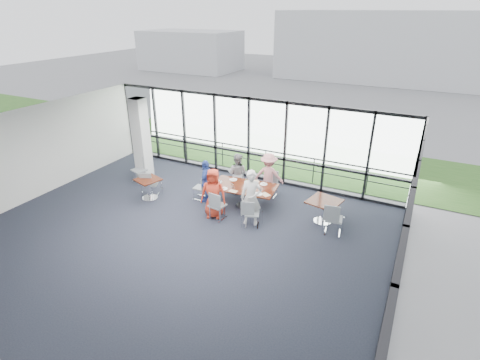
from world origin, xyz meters
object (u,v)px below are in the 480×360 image
at_px(side_table_left, 148,183).
at_px(chair_main_fl, 237,180).
at_px(diner_far_right, 269,175).
at_px(chair_spare_r, 334,219).
at_px(chair_main_nl, 217,205).
at_px(side_table_right, 324,204).
at_px(diner_near_right, 251,198).
at_px(chair_main_end, 200,188).
at_px(chair_spare_lb, 139,170).
at_px(chair_main_nr, 252,213).
at_px(chair_main_fr, 270,184).
at_px(diner_far_left, 237,174).
at_px(diner_end, 206,181).
at_px(structural_column, 141,140).
at_px(diner_near_left, 213,193).
at_px(main_table, 244,189).
at_px(chair_spare_la, 151,184).

height_order(side_table_left, chair_main_fl, chair_main_fl).
bearing_deg(diner_far_right, chair_spare_r, 140.97).
bearing_deg(chair_main_nl, side_table_right, 31.12).
bearing_deg(diner_near_right, chair_main_end, 150.40).
relative_size(side_table_right, chair_spare_lb, 1.12).
bearing_deg(chair_main_nr, side_table_right, 12.43).
distance_m(chair_main_nl, chair_main_fl, 2.11).
xyz_separation_m(chair_main_fl, chair_main_fr, (1.26, 0.17, 0.02)).
height_order(diner_far_left, chair_spare_r, diner_far_left).
height_order(side_table_left, diner_far_right, diner_far_right).
bearing_deg(side_table_right, diner_far_left, 170.05).
distance_m(diner_end, chair_spare_lb, 3.16).
xyz_separation_m(structural_column, chair_main_nl, (4.16, -1.44, -1.13)).
xyz_separation_m(side_table_right, chair_main_nl, (-3.08, -1.33, -0.17)).
height_order(chair_main_nl, chair_main_fr, chair_main_nl).
bearing_deg(structural_column, diner_far_left, 6.91).
xyz_separation_m(diner_near_left, chair_main_nr, (1.36, 0.02, -0.39)).
relative_size(main_table, chair_spare_la, 2.52).
bearing_deg(chair_main_end, diner_end, 83.13).
xyz_separation_m(main_table, chair_main_fr, (0.51, 1.12, -0.20)).
relative_size(diner_far_left, chair_main_nl, 1.62).
bearing_deg(diner_near_right, chair_spare_r, 1.49).
bearing_deg(chair_main_nl, chair_main_fl, 107.75).
height_order(side_table_right, diner_far_left, diner_far_left).
relative_size(main_table, chair_spare_r, 2.29).
height_order(side_table_right, chair_spare_r, chair_spare_r).
bearing_deg(main_table, chair_main_fr, 59.33).
bearing_deg(diner_near_right, main_table, 114.85).
bearing_deg(diner_end, chair_main_nr, 56.02).
bearing_deg(chair_main_nl, diner_far_left, 105.86).
distance_m(side_table_left, chair_main_end, 1.83).
relative_size(side_table_left, chair_spare_la, 1.05).
bearing_deg(diner_near_right, side_table_right, 16.89).
distance_m(diner_far_right, chair_main_fl, 1.26).
xyz_separation_m(main_table, chair_main_end, (-1.62, -0.20, -0.22)).
relative_size(side_table_left, diner_far_left, 0.62).
relative_size(side_table_left, side_table_right, 0.86).
distance_m(chair_main_nl, chair_main_fr, 2.42).
bearing_deg(diner_near_right, chair_main_fl, 115.50).
bearing_deg(chair_main_end, diner_far_left, 132.08).
relative_size(structural_column, diner_far_left, 2.08).
relative_size(main_table, side_table_left, 2.39).
bearing_deg(chair_main_nr, diner_near_right, 107.53).
distance_m(chair_main_end, chair_spare_la, 1.80).
height_order(diner_far_right, chair_main_nr, diner_far_right).
height_order(structural_column, main_table, structural_column).
height_order(diner_near_right, diner_far_right, diner_near_right).
bearing_deg(main_table, chair_spare_la, -173.02).
distance_m(diner_end, chair_main_nl, 1.36).
xyz_separation_m(structural_column, diner_far_right, (4.99, 0.75, -0.78)).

